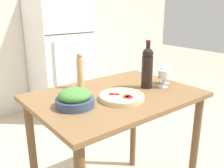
{
  "coord_description": "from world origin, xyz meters",
  "views": [
    {
      "loc": [
        -1.0,
        -1.23,
        1.53
      ],
      "look_at": [
        0.0,
        0.04,
        1.02
      ],
      "focal_mm": 40.0,
      "sensor_mm": 36.0,
      "label": 1
    }
  ],
  "objects_px": {
    "pepper_mill": "(80,71)",
    "homemade_pizza": "(122,97)",
    "wine_glass_far": "(165,72)",
    "salad_bowl": "(75,98)",
    "refrigerator": "(60,57)",
    "wine_bottle": "(147,67)",
    "wine_glass_near": "(164,75)"
  },
  "relations": [
    {
      "from": "wine_bottle",
      "to": "pepper_mill",
      "type": "relative_size",
      "value": 1.32
    },
    {
      "from": "wine_bottle",
      "to": "homemade_pizza",
      "type": "xyz_separation_m",
      "value": [
        -0.3,
        -0.07,
        -0.14
      ]
    },
    {
      "from": "wine_glass_far",
      "to": "salad_bowl",
      "type": "xyz_separation_m",
      "value": [
        -0.77,
        0.03,
        -0.04
      ]
    },
    {
      "from": "wine_bottle",
      "to": "wine_glass_far",
      "type": "height_order",
      "value": "wine_bottle"
    },
    {
      "from": "wine_bottle",
      "to": "wine_glass_near",
      "type": "distance_m",
      "value": 0.14
    },
    {
      "from": "homemade_pizza",
      "to": "wine_bottle",
      "type": "bearing_deg",
      "value": 13.53
    },
    {
      "from": "wine_bottle",
      "to": "homemade_pizza",
      "type": "bearing_deg",
      "value": -166.47
    },
    {
      "from": "refrigerator",
      "to": "wine_glass_far",
      "type": "xyz_separation_m",
      "value": [
        -0.13,
        -2.03,
        0.23
      ]
    },
    {
      "from": "refrigerator",
      "to": "pepper_mill",
      "type": "distance_m",
      "value": 1.88
    },
    {
      "from": "wine_glass_near",
      "to": "homemade_pizza",
      "type": "xyz_separation_m",
      "value": [
        -0.4,
        -0.0,
        -0.07
      ]
    },
    {
      "from": "wine_bottle",
      "to": "refrigerator",
      "type": "bearing_deg",
      "value": 81.05
    },
    {
      "from": "homemade_pizza",
      "to": "wine_glass_near",
      "type": "bearing_deg",
      "value": 0.38
    },
    {
      "from": "refrigerator",
      "to": "salad_bowl",
      "type": "xyz_separation_m",
      "value": [
        -0.9,
        -2.0,
        0.18
      ]
    },
    {
      "from": "wine_glass_far",
      "to": "pepper_mill",
      "type": "distance_m",
      "value": 0.64
    },
    {
      "from": "homemade_pizza",
      "to": "wine_glass_far",
      "type": "bearing_deg",
      "value": 6.45
    },
    {
      "from": "wine_bottle",
      "to": "salad_bowl",
      "type": "xyz_separation_m",
      "value": [
        -0.59,
        0.01,
        -0.1
      ]
    },
    {
      "from": "wine_bottle",
      "to": "wine_glass_far",
      "type": "distance_m",
      "value": 0.19
    },
    {
      "from": "pepper_mill",
      "to": "homemade_pizza",
      "type": "bearing_deg",
      "value": -76.89
    },
    {
      "from": "pepper_mill",
      "to": "homemade_pizza",
      "type": "xyz_separation_m",
      "value": [
        0.08,
        -0.36,
        -0.11
      ]
    },
    {
      "from": "wine_bottle",
      "to": "pepper_mill",
      "type": "bearing_deg",
      "value": 142.89
    },
    {
      "from": "wine_glass_far",
      "to": "refrigerator",
      "type": "bearing_deg",
      "value": 86.19
    },
    {
      "from": "wine_bottle",
      "to": "salad_bowl",
      "type": "bearing_deg",
      "value": 179.04
    },
    {
      "from": "wine_glass_near",
      "to": "pepper_mill",
      "type": "xyz_separation_m",
      "value": [
        -0.48,
        0.36,
        0.03
      ]
    },
    {
      "from": "wine_glass_near",
      "to": "wine_glass_far",
      "type": "relative_size",
      "value": 1.0
    },
    {
      "from": "refrigerator",
      "to": "wine_bottle",
      "type": "relative_size",
      "value": 4.81
    },
    {
      "from": "pepper_mill",
      "to": "homemade_pizza",
      "type": "distance_m",
      "value": 0.38
    },
    {
      "from": "refrigerator",
      "to": "homemade_pizza",
      "type": "bearing_deg",
      "value": -106.42
    },
    {
      "from": "refrigerator",
      "to": "homemade_pizza",
      "type": "xyz_separation_m",
      "value": [
        -0.61,
        -2.08,
        0.15
      ]
    },
    {
      "from": "wine_glass_far",
      "to": "pepper_mill",
      "type": "height_order",
      "value": "pepper_mill"
    },
    {
      "from": "wine_glass_near",
      "to": "wine_glass_far",
      "type": "height_order",
      "value": "same"
    },
    {
      "from": "wine_bottle",
      "to": "wine_glass_near",
      "type": "height_order",
      "value": "wine_bottle"
    },
    {
      "from": "refrigerator",
      "to": "pepper_mill",
      "type": "bearing_deg",
      "value": -112.05
    }
  ]
}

